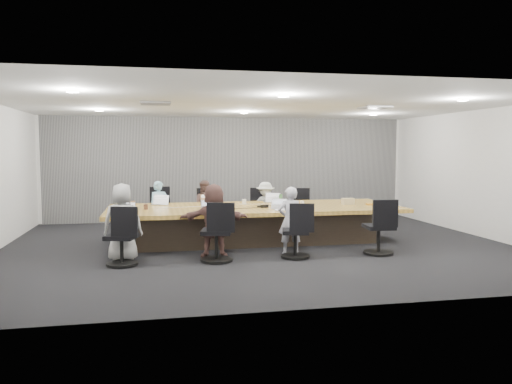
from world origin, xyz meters
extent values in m
cube|color=black|center=(0.00, 0.00, 0.00)|extent=(10.00, 8.00, 0.00)
cube|color=white|center=(0.00, 0.00, 2.80)|extent=(10.00, 8.00, 0.00)
cube|color=silver|center=(0.00, 4.00, 1.40)|extent=(10.00, 0.00, 2.80)
cube|color=silver|center=(0.00, -4.00, 1.40)|extent=(10.00, 0.00, 2.80)
cube|color=silver|center=(5.00, 0.00, 1.40)|extent=(0.00, 8.00, 2.80)
cube|color=gray|center=(0.00, 3.92, 1.40)|extent=(9.80, 0.04, 2.80)
cube|color=#372C21|center=(0.00, 0.50, 0.33)|extent=(4.80, 1.40, 0.66)
cube|color=#B78C38|center=(0.00, 0.50, 0.70)|extent=(6.00, 2.20, 0.08)
imported|color=#93C9DF|center=(-1.95, 1.85, 0.61)|extent=(0.49, 0.36, 1.21)
cube|color=#B2B2B7|center=(-1.95, 1.30, 0.75)|extent=(0.36, 0.29, 0.02)
imported|color=#4F3934|center=(-0.89, 1.85, 0.61)|extent=(0.63, 0.52, 1.21)
cube|color=#8C6647|center=(-0.89, 1.30, 0.75)|extent=(0.37, 0.27, 0.02)
imported|color=#AEB4AE|center=(0.52, 1.85, 0.58)|extent=(0.83, 0.59, 1.16)
cube|color=#B2B2B7|center=(0.52, 1.30, 0.75)|extent=(0.36, 0.27, 0.02)
imported|color=#9E9F9E|center=(-2.59, -0.85, 0.67)|extent=(0.68, 0.46, 1.35)
cube|color=#8C6647|center=(-2.59, -0.30, 0.75)|extent=(0.37, 0.30, 0.02)
imported|color=brown|center=(-1.02, -0.85, 0.66)|extent=(1.26, 0.51, 1.32)
cube|color=#B2B2B7|center=(-1.02, -0.30, 0.75)|extent=(0.36, 0.26, 0.02)
imported|color=#AFAEBC|center=(0.39, -0.85, 0.62)|extent=(0.47, 0.32, 1.24)
cube|color=#B2B2B7|center=(0.39, -0.30, 0.75)|extent=(0.34, 0.27, 0.02)
cylinder|color=#447D46|center=(-2.65, 1.09, 0.86)|extent=(0.07, 0.07, 0.24)
cylinder|color=#447D46|center=(0.54, 0.46, 0.87)|extent=(0.08, 0.08, 0.25)
cylinder|color=silver|center=(-0.85, 0.50, 0.85)|extent=(0.08, 0.08, 0.23)
cylinder|color=white|center=(-0.15, 0.95, 0.80)|extent=(0.12, 0.12, 0.11)
cylinder|color=white|center=(1.03, 0.52, 0.79)|extent=(0.09, 0.09, 0.09)
cylinder|color=brown|center=(-2.22, 0.41, 0.79)|extent=(0.11, 0.11, 0.10)
cube|color=black|center=(-0.72, 0.12, 0.75)|extent=(0.17, 0.15, 0.03)
cube|color=black|center=(0.10, 0.39, 0.75)|extent=(0.16, 0.13, 0.03)
cube|color=black|center=(0.14, 0.23, 0.77)|extent=(0.17, 0.09, 0.06)
cube|color=tan|center=(2.05, 0.50, 0.81)|extent=(0.25, 0.16, 0.13)
cube|color=orange|center=(2.47, 0.28, 0.76)|extent=(0.18, 0.12, 0.04)
camera|label=1|loc=(-2.03, -9.61, 1.91)|focal=35.00mm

